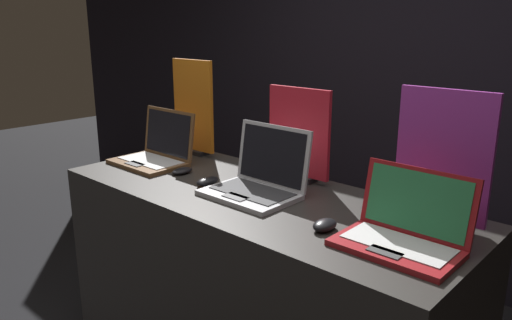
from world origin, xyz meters
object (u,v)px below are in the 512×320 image
(mouse_front, at_px, (182,171))
(promo_stand_back, at_px, (442,161))
(promo_stand_front, at_px, (193,109))
(laptop_middle, at_px, (258,179))
(laptop_front, at_px, (156,151))
(mouse_back, at_px, (325,225))
(promo_stand_middle, at_px, (299,137))
(mouse_middle, at_px, (208,181))
(laptop_back, at_px, (404,230))

(mouse_front, relative_size, promo_stand_back, 0.23)
(promo_stand_front, xyz_separation_m, laptop_middle, (0.72, -0.26, -0.18))
(laptop_front, xyz_separation_m, mouse_front, (0.25, -0.03, -0.05))
(mouse_front, bearing_deg, mouse_back, -6.19)
(mouse_front, relative_size, promo_stand_front, 0.22)
(mouse_back, xyz_separation_m, promo_stand_back, (0.26, 0.33, 0.22))
(promo_stand_front, height_order, promo_stand_middle, promo_stand_front)
(laptop_middle, relative_size, mouse_middle, 3.24)
(mouse_front, xyz_separation_m, promo_stand_front, (-0.25, 0.29, 0.23))
(mouse_middle, distance_m, promo_stand_back, 1.00)
(promo_stand_front, distance_m, laptop_back, 1.47)
(laptop_middle, xyz_separation_m, mouse_middle, (-0.25, -0.07, -0.05))
(mouse_back, bearing_deg, mouse_middle, 174.91)
(laptop_back, bearing_deg, mouse_middle, -179.69)
(laptop_front, height_order, mouse_front, laptop_front)
(laptop_front, xyz_separation_m, mouse_back, (1.15, -0.13, -0.04))
(laptop_front, relative_size, mouse_middle, 3.23)
(mouse_front, height_order, promo_stand_back, promo_stand_back)
(laptop_middle, distance_m, promo_stand_back, 0.74)
(laptop_middle, xyz_separation_m, mouse_back, (0.43, -0.13, -0.05))
(promo_stand_front, height_order, mouse_middle, promo_stand_front)
(mouse_front, distance_m, promo_stand_front, 0.45)
(laptop_back, bearing_deg, promo_stand_front, 166.99)
(laptop_front, bearing_deg, mouse_front, -7.44)
(laptop_front, height_order, mouse_back, laptop_front)
(laptop_back, height_order, mouse_back, laptop_back)
(laptop_front, distance_m, mouse_back, 1.16)
(laptop_middle, height_order, promo_stand_middle, promo_stand_middle)
(promo_stand_middle, bearing_deg, laptop_middle, -90.00)
(promo_stand_front, xyz_separation_m, mouse_middle, (0.47, -0.33, -0.23))
(laptop_middle, bearing_deg, mouse_back, -16.79)
(laptop_front, relative_size, mouse_back, 3.59)
(promo_stand_middle, bearing_deg, laptop_back, -25.86)
(mouse_front, relative_size, mouse_middle, 0.96)
(promo_stand_middle, relative_size, promo_stand_back, 0.87)
(laptop_middle, height_order, promo_stand_back, promo_stand_back)
(promo_stand_middle, bearing_deg, laptop_front, -159.15)
(laptop_middle, bearing_deg, mouse_middle, -164.03)
(laptop_back, distance_m, promo_stand_back, 0.32)
(mouse_middle, xyz_separation_m, laptop_back, (0.94, 0.01, 0.04))
(mouse_front, height_order, laptop_back, laptop_back)
(laptop_middle, height_order, mouse_back, laptop_middle)
(mouse_back, bearing_deg, promo_stand_middle, 137.03)
(promo_stand_middle, height_order, laptop_back, promo_stand_middle)
(mouse_front, bearing_deg, promo_stand_back, 11.19)
(mouse_front, height_order, mouse_back, mouse_back)
(promo_stand_front, height_order, promo_stand_back, promo_stand_front)
(mouse_back, bearing_deg, laptop_front, 173.54)
(laptop_front, bearing_deg, laptop_middle, 0.03)
(mouse_front, bearing_deg, mouse_middle, -9.54)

